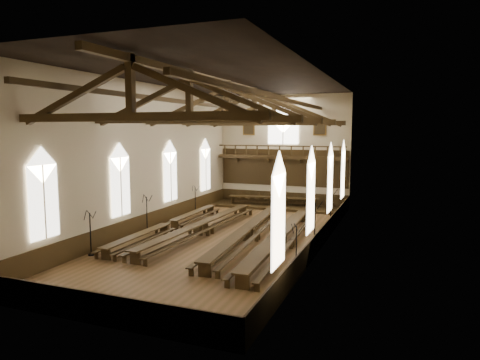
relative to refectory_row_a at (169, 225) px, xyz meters
The scene contains 21 objects.
ground 4.35m from the refectory_row_a, ahead, with size 26.00×26.00×0.00m, color brown.
room_walls 7.35m from the refectory_row_a, ahead, with size 26.00×26.00×26.00m.
wainscot_band 4.32m from the refectory_row_a, ahead, with size 12.00×26.00×1.20m.
side_windows 5.39m from the refectory_row_a, ahead, with size 11.85×19.80×4.50m.
end_window 15.13m from the refectory_row_a, 71.43° to the left, with size 2.80×0.12×3.80m.
minstrels_gallery 13.76m from the refectory_row_a, 71.10° to the left, with size 11.80×1.24×3.70m.
portraits 15.07m from the refectory_row_a, 71.42° to the left, with size 7.75×0.09×1.45m.
roof_trusses 8.83m from the refectory_row_a, ahead, with size 11.70×25.70×2.80m.
refectory_row_a is the anchor object (origin of this frame).
refectory_row_b 2.29m from the refectory_row_a, ahead, with size 1.91×14.85×0.79m.
refectory_row_c 5.60m from the refectory_row_a, ahead, with size 2.18×15.10×0.81m.
refectory_row_d 8.04m from the refectory_row_a, ahead, with size 2.01×15.14×0.82m.
dais 12.01m from the refectory_row_a, 71.08° to the left, with size 11.40×3.08×0.21m, color #362610.
high_table 12.01m from the refectory_row_a, 71.08° to the left, with size 8.09×1.94×0.75m.
high_chairs 12.74m from the refectory_row_a, 72.21° to the left, with size 7.61×0.42×0.91m.
candelabrum_left_near 6.41m from the refectory_row_a, 101.08° to the right, with size 0.73×0.76×2.52m.
candelabrum_left_mid 1.49m from the refectory_row_a, 147.22° to the right, with size 0.75×0.79×2.60m.
candelabrum_left_far 6.38m from the refectory_row_a, 101.13° to the left, with size 0.63×0.72×2.34m.
candelabrum_right_near 10.89m from the refectory_row_a, 24.95° to the right, with size 0.66×0.71×2.33m.
candelabrum_right_mid 9.87m from the refectory_row_a, ahead, with size 0.81×0.84×2.78m.
candelabrum_right_far 11.39m from the refectory_row_a, 29.92° to the left, with size 0.73×0.83×2.72m.
Camera 1 is at (10.36, -24.61, 6.90)m, focal length 32.00 mm.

